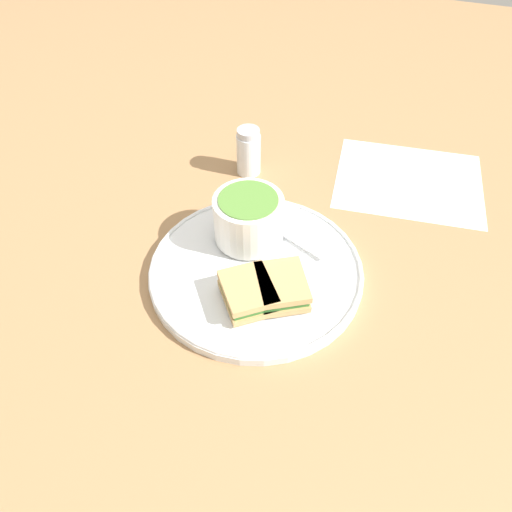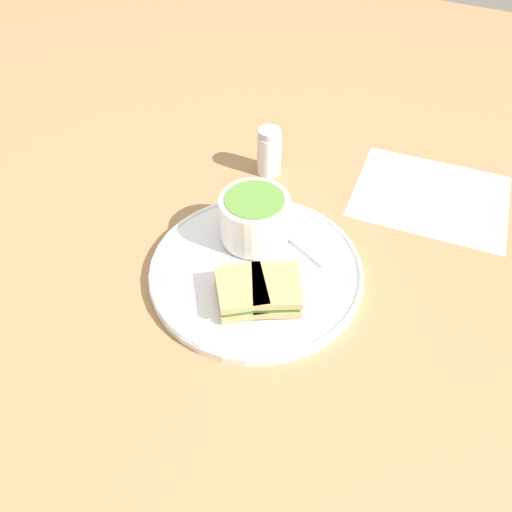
# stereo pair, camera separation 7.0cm
# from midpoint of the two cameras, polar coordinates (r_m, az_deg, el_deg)

# --- Properties ---
(ground_plane) EXTENTS (2.40, 2.40, 0.00)m
(ground_plane) POSITION_cam_midpoint_polar(r_m,az_deg,el_deg) (0.73, 2.75, -2.20)
(ground_plane) COLOR #9E754C
(plate) EXTENTS (0.31, 0.31, 0.02)m
(plate) POSITION_cam_midpoint_polar(r_m,az_deg,el_deg) (0.72, 2.78, -1.72)
(plate) COLOR white
(plate) RESTS_ON ground_plane
(soup_bowl) EXTENTS (0.10, 0.10, 0.07)m
(soup_bowl) POSITION_cam_midpoint_polar(r_m,az_deg,el_deg) (0.73, 2.59, 4.28)
(soup_bowl) COLOR white
(soup_bowl) RESTS_ON plate
(spoon) EXTENTS (0.06, 0.11, 0.01)m
(spoon) POSITION_cam_midpoint_polar(r_m,az_deg,el_deg) (0.76, 5.85, 2.64)
(spoon) COLOR silver
(spoon) RESTS_ON plate
(sandwich_half_near) EXTENTS (0.10, 0.10, 0.03)m
(sandwich_half_near) POSITION_cam_midpoint_polar(r_m,az_deg,el_deg) (0.66, 1.34, -4.22)
(sandwich_half_near) COLOR tan
(sandwich_half_near) RESTS_ON plate
(sandwich_half_far) EXTENTS (0.10, 0.09, 0.03)m
(sandwich_half_far) POSITION_cam_midpoint_polar(r_m,az_deg,el_deg) (0.67, 5.31, -3.97)
(sandwich_half_far) COLOR tan
(sandwich_half_far) RESTS_ON plate
(salt_shaker) EXTENTS (0.04, 0.04, 0.09)m
(salt_shaker) POSITION_cam_midpoint_polar(r_m,az_deg,el_deg) (0.88, 3.82, 11.69)
(salt_shaker) COLOR silver
(salt_shaker) RESTS_ON ground_plane
(menu_sheet) EXTENTS (0.23, 0.27, 0.00)m
(menu_sheet) POSITION_cam_midpoint_polar(r_m,az_deg,el_deg) (0.92, 21.44, 6.33)
(menu_sheet) COLOR white
(menu_sheet) RESTS_ON ground_plane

